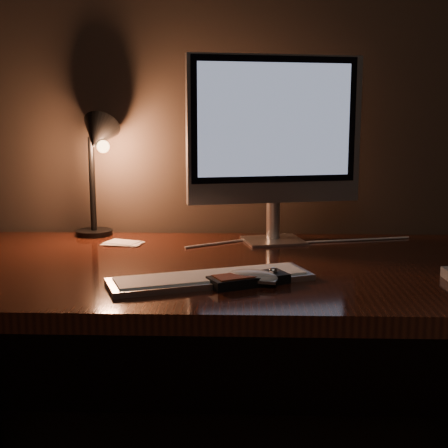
{
  "coord_description": "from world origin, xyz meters",
  "views": [
    {
      "loc": [
        0.04,
        0.44,
        1.1
      ],
      "look_at": [
        -0.01,
        1.73,
        0.87
      ],
      "focal_mm": 50.0,
      "sensor_mm": 36.0,
      "label": 1
    }
  ],
  "objects_px": {
    "monitor": "(275,133)",
    "mouse": "(252,279)",
    "desk": "(230,308)",
    "media_remote": "(249,279)",
    "desk_lamp": "(97,153)",
    "keyboard": "(211,278)"
  },
  "relations": [
    {
      "from": "monitor",
      "to": "keyboard",
      "type": "xyz_separation_m",
      "value": [
        -0.15,
        -0.41,
        -0.29
      ]
    },
    {
      "from": "monitor",
      "to": "mouse",
      "type": "xyz_separation_m",
      "value": [
        -0.06,
        -0.43,
        -0.28
      ]
    },
    {
      "from": "mouse",
      "to": "media_remote",
      "type": "distance_m",
      "value": 0.01
    },
    {
      "from": "desk",
      "to": "mouse",
      "type": "distance_m",
      "value": 0.28
    },
    {
      "from": "desk_lamp",
      "to": "media_remote",
      "type": "bearing_deg",
      "value": -65.35
    },
    {
      "from": "desk",
      "to": "keyboard",
      "type": "height_order",
      "value": "keyboard"
    },
    {
      "from": "monitor",
      "to": "keyboard",
      "type": "height_order",
      "value": "monitor"
    },
    {
      "from": "keyboard",
      "to": "mouse",
      "type": "height_order",
      "value": "mouse"
    },
    {
      "from": "desk",
      "to": "media_remote",
      "type": "bearing_deg",
      "value": -79.84
    },
    {
      "from": "desk",
      "to": "mouse",
      "type": "height_order",
      "value": "mouse"
    },
    {
      "from": "mouse",
      "to": "media_remote",
      "type": "relative_size",
      "value": 0.62
    },
    {
      "from": "media_remote",
      "to": "desk_lamp",
      "type": "distance_m",
      "value": 0.68
    },
    {
      "from": "desk",
      "to": "monitor",
      "type": "height_order",
      "value": "monitor"
    },
    {
      "from": "keyboard",
      "to": "media_remote",
      "type": "height_order",
      "value": "media_remote"
    },
    {
      "from": "media_remote",
      "to": "keyboard",
      "type": "bearing_deg",
      "value": 139.78
    },
    {
      "from": "desk",
      "to": "monitor",
      "type": "relative_size",
      "value": 3.22
    },
    {
      "from": "desk_lamp",
      "to": "monitor",
      "type": "bearing_deg",
      "value": -22.2
    },
    {
      "from": "keyboard",
      "to": "media_remote",
      "type": "relative_size",
      "value": 2.43
    },
    {
      "from": "keyboard",
      "to": "mouse",
      "type": "relative_size",
      "value": 3.9
    },
    {
      "from": "keyboard",
      "to": "desk_lamp",
      "type": "distance_m",
      "value": 0.62
    },
    {
      "from": "desk",
      "to": "monitor",
      "type": "xyz_separation_m",
      "value": [
        0.11,
        0.18,
        0.42
      ]
    },
    {
      "from": "desk",
      "to": "keyboard",
      "type": "xyz_separation_m",
      "value": [
        -0.03,
        -0.23,
        0.14
      ]
    }
  ]
}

